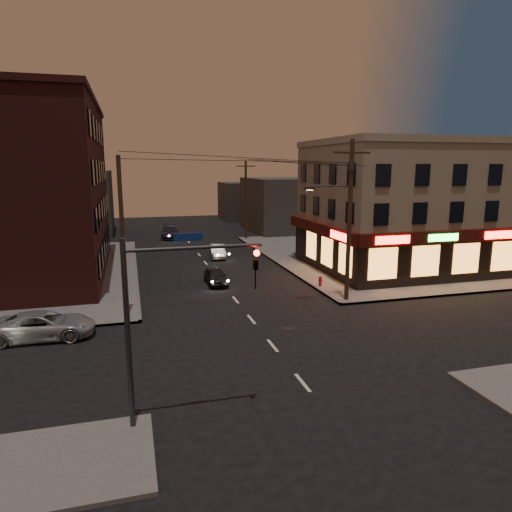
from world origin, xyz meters
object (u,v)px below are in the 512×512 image
object	(u,v)px
sedan_far	(170,232)
sedan_near	(216,276)
fire_hydrant	(320,281)
sedan_mid	(217,251)
suv_cross	(43,325)

from	to	relation	value
sedan_far	sedan_near	bearing A→B (deg)	-80.82
sedan_near	fire_hydrant	distance (m)	7.63
sedan_far	fire_hydrant	size ratio (longest dim) A/B	6.75
sedan_mid	sedan_far	distance (m)	13.73
sedan_mid	sedan_far	world-z (taller)	sedan_far
sedan_mid	fire_hydrant	distance (m)	13.79
suv_cross	sedan_mid	world-z (taller)	suv_cross
sedan_near	sedan_far	bearing A→B (deg)	93.32
fire_hydrant	sedan_near	bearing A→B (deg)	156.58
sedan_mid	sedan_far	bearing A→B (deg)	109.60
sedan_mid	suv_cross	bearing A→B (deg)	-118.60
sedan_far	fire_hydrant	bearing A→B (deg)	-66.45
fire_hydrant	sedan_mid	bearing A→B (deg)	111.26
suv_cross	fire_hydrant	bearing A→B (deg)	-70.56
sedan_near	sedan_mid	xyz separation A→B (m)	(2.00, 9.82, 0.03)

